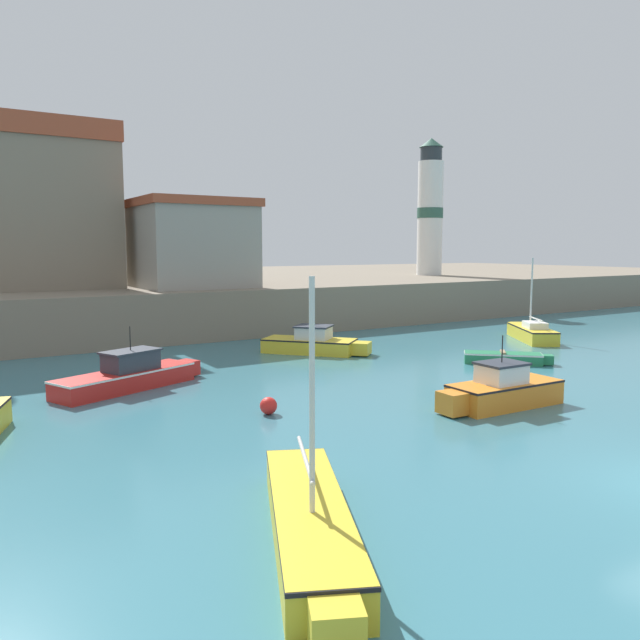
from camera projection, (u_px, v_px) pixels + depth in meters
The scene contains 11 objects.
quay_seawall at pixel (128, 294), 51.95m from camera, with size 120.00×40.00×2.83m, color gray.
sailboat_yellow_0 at pixel (531, 332), 35.76m from camera, with size 4.01×5.28×4.70m.
dinghy_green_3 at pixel (505, 358), 28.54m from camera, with size 3.43×3.31×0.57m.
sailboat_yellow_4 at pixel (310, 522), 11.14m from camera, with size 3.67×6.29×4.82m.
motorboat_yellow_5 at pixel (313, 343), 31.39m from camera, with size 4.63×5.05×2.30m.
motorboat_orange_7 at pixel (502, 390), 20.77m from camera, with size 4.75×1.66×2.41m.
motorboat_red_9 at pixel (129, 375), 23.41m from camera, with size 6.16×3.53×2.36m.
mooring_buoy at pixel (268, 406), 19.84m from camera, with size 0.56×0.56×0.56m, color red.
church at pixel (12, 195), 39.70m from camera, with size 12.74×14.66×17.14m.
lighthouse at pixel (430, 210), 55.17m from camera, with size 2.29×2.29×11.97m.
harbor_shed_near_wharf at pixel (192, 243), 38.67m from camera, with size 6.84×6.57×5.41m.
Camera 1 is at (-13.95, -6.91, 5.30)m, focal length 35.00 mm.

